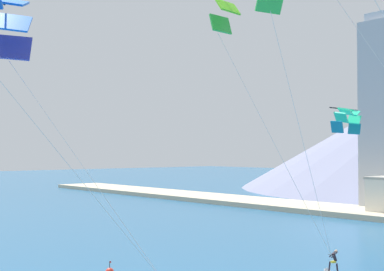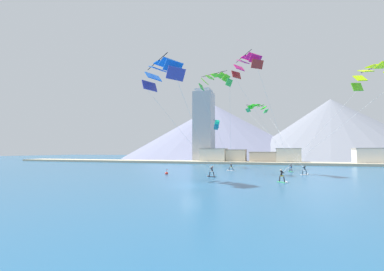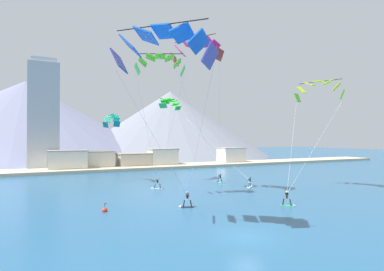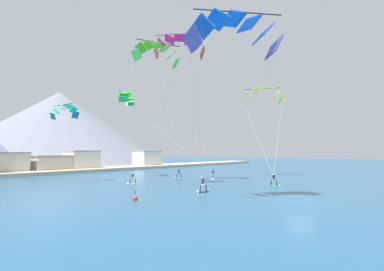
{
  "view_description": "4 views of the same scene",
  "coord_description": "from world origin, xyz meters",
  "px_view_note": "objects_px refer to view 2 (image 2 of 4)",
  "views": [
    {
      "loc": [
        21.79,
        -6.37,
        8.17
      ],
      "look_at": [
        -2.54,
        14.75,
        9.14
      ],
      "focal_mm": 50.0,
      "sensor_mm": 36.0,
      "label": 1
    },
    {
      "loc": [
        9.66,
        -29.53,
        4.19
      ],
      "look_at": [
        -3.7,
        11.84,
        6.79
      ],
      "focal_mm": 24.0,
      "sensor_mm": 36.0,
      "label": 2
    },
    {
      "loc": [
        -13.99,
        -19.64,
        7.72
      ],
      "look_at": [
        2.18,
        14.62,
        8.12
      ],
      "focal_mm": 28.0,
      "sensor_mm": 36.0,
      "label": 3
    },
    {
      "loc": [
        -28.7,
        -9.26,
        4.67
      ],
      "look_at": [
        0.7,
        13.26,
        6.71
      ],
      "focal_mm": 28.0,
      "sensor_mm": 36.0,
      "label": 4
    }
  ],
  "objects_px": {
    "kitesurfer_far_right": "(230,169)",
    "parafoil_kite_near_lead": "(374,73)",
    "kitesurfer_far_left": "(306,172)",
    "parafoil_kite_far_right": "(215,80)",
    "parafoil_kite_distant_high_outer": "(217,124)",
    "parafoil_kite_near_trail": "(247,64)",
    "race_marker_buoy": "(167,173)",
    "kitesurfer_near_lead": "(283,178)",
    "parafoil_kite_mid_center": "(163,72)",
    "kitesurfer_near_trail": "(291,169)",
    "parafoil_kite_far_left": "(257,108)",
    "kitesurfer_mid_center": "(211,173)"
  },
  "relations": [
    {
      "from": "kitesurfer_far_left",
      "to": "parafoil_kite_far_right",
      "type": "bearing_deg",
      "value": -174.09
    },
    {
      "from": "parafoil_kite_distant_high_outer",
      "to": "parafoil_kite_near_trail",
      "type": "bearing_deg",
      "value": -58.85
    },
    {
      "from": "parafoil_kite_near_lead",
      "to": "race_marker_buoy",
      "type": "height_order",
      "value": "parafoil_kite_near_lead"
    },
    {
      "from": "kitesurfer_far_right",
      "to": "race_marker_buoy",
      "type": "xyz_separation_m",
      "value": [
        -9.5,
        -11.44,
        -0.31
      ]
    },
    {
      "from": "kitesurfer_near_lead",
      "to": "race_marker_buoy",
      "type": "height_order",
      "value": "kitesurfer_near_lead"
    },
    {
      "from": "kitesurfer_near_trail",
      "to": "kitesurfer_far_left",
      "type": "xyz_separation_m",
      "value": [
        2.12,
        -6.16,
        -0.02
      ]
    },
    {
      "from": "kitesurfer_far_right",
      "to": "parafoil_kite_distant_high_outer",
      "type": "bearing_deg",
      "value": 116.83
    },
    {
      "from": "kitesurfer_far_left",
      "to": "parafoil_kite_far_left",
      "type": "relative_size",
      "value": 0.12
    },
    {
      "from": "parafoil_kite_far_right",
      "to": "kitesurfer_far_right",
      "type": "bearing_deg",
      "value": 76.01
    },
    {
      "from": "kitesurfer_near_trail",
      "to": "kitesurfer_far_right",
      "type": "distance_m",
      "value": 11.98
    },
    {
      "from": "parafoil_kite_distant_high_outer",
      "to": "race_marker_buoy",
      "type": "xyz_separation_m",
      "value": [
        -4.54,
        -21.24,
        -10.96
      ]
    },
    {
      "from": "kitesurfer_near_trail",
      "to": "parafoil_kite_far_right",
      "type": "bearing_deg",
      "value": -150.13
    },
    {
      "from": "kitesurfer_mid_center",
      "to": "parafoil_kite_distant_high_outer",
      "type": "bearing_deg",
      "value": 99.88
    },
    {
      "from": "parafoil_kite_distant_high_outer",
      "to": "kitesurfer_near_lead",
      "type": "bearing_deg",
      "value": -61.65
    },
    {
      "from": "parafoil_kite_distant_high_outer",
      "to": "race_marker_buoy",
      "type": "bearing_deg",
      "value": -102.06
    },
    {
      "from": "parafoil_kite_near_trail",
      "to": "race_marker_buoy",
      "type": "height_order",
      "value": "parafoil_kite_near_trail"
    },
    {
      "from": "race_marker_buoy",
      "to": "parafoil_kite_mid_center",
      "type": "bearing_deg",
      "value": -70.37
    },
    {
      "from": "parafoil_kite_mid_center",
      "to": "kitesurfer_near_lead",
      "type": "bearing_deg",
      "value": 9.99
    },
    {
      "from": "parafoil_kite_far_left",
      "to": "kitesurfer_near_lead",
      "type": "bearing_deg",
      "value": -79.42
    },
    {
      "from": "kitesurfer_mid_center",
      "to": "parafoil_kite_near_lead",
      "type": "relative_size",
      "value": 0.11
    },
    {
      "from": "kitesurfer_near_lead",
      "to": "kitesurfer_mid_center",
      "type": "distance_m",
      "value": 11.78
    },
    {
      "from": "kitesurfer_near_lead",
      "to": "kitesurfer_far_right",
      "type": "relative_size",
      "value": 1.02
    },
    {
      "from": "kitesurfer_near_lead",
      "to": "parafoil_kite_mid_center",
      "type": "bearing_deg",
      "value": -170.01
    },
    {
      "from": "kitesurfer_near_lead",
      "to": "kitesurfer_near_trail",
      "type": "distance_m",
      "value": 19.12
    },
    {
      "from": "kitesurfer_far_right",
      "to": "parafoil_kite_near_lead",
      "type": "height_order",
      "value": "parafoil_kite_near_lead"
    },
    {
      "from": "parafoil_kite_near_lead",
      "to": "parafoil_kite_near_trail",
      "type": "bearing_deg",
      "value": 165.66
    },
    {
      "from": "parafoil_kite_near_lead",
      "to": "parafoil_kite_near_trail",
      "type": "xyz_separation_m",
      "value": [
        -18.87,
        4.82,
        5.07
      ]
    },
    {
      "from": "kitesurfer_near_trail",
      "to": "parafoil_kite_far_left",
      "type": "distance_m",
      "value": 16.42
    },
    {
      "from": "parafoil_kite_mid_center",
      "to": "parafoil_kite_distant_high_outer",
      "type": "distance_m",
      "value": 30.8
    },
    {
      "from": "race_marker_buoy",
      "to": "parafoil_kite_far_right",
      "type": "bearing_deg",
      "value": 31.79
    },
    {
      "from": "kitesurfer_near_lead",
      "to": "parafoil_kite_far_left",
      "type": "height_order",
      "value": "parafoil_kite_far_left"
    },
    {
      "from": "kitesurfer_far_right",
      "to": "parafoil_kite_near_trail",
      "type": "xyz_separation_m",
      "value": [
        4.28,
        -5.48,
        20.18
      ]
    },
    {
      "from": "kitesurfer_far_left",
      "to": "kitesurfer_far_right",
      "type": "distance_m",
      "value": 14.88
    },
    {
      "from": "parafoil_kite_far_right",
      "to": "parafoil_kite_distant_high_outer",
      "type": "height_order",
      "value": "parafoil_kite_far_right"
    },
    {
      "from": "parafoil_kite_near_trail",
      "to": "parafoil_kite_far_right",
      "type": "bearing_deg",
      "value": -169.57
    },
    {
      "from": "kitesurfer_mid_center",
      "to": "parafoil_kite_near_trail",
      "type": "height_order",
      "value": "parafoil_kite_near_trail"
    },
    {
      "from": "kitesurfer_mid_center",
      "to": "parafoil_kite_mid_center",
      "type": "height_order",
      "value": "parafoil_kite_mid_center"
    },
    {
      "from": "kitesurfer_far_left",
      "to": "parafoil_kite_far_left",
      "type": "height_order",
      "value": "parafoil_kite_far_left"
    },
    {
      "from": "kitesurfer_near_lead",
      "to": "parafoil_kite_distant_high_outer",
      "type": "xyz_separation_m",
      "value": [
        -14.9,
        27.61,
        10.56
      ]
    },
    {
      "from": "kitesurfer_mid_center",
      "to": "parafoil_kite_distant_high_outer",
      "type": "xyz_separation_m",
      "value": [
        -4.02,
        23.08,
        10.55
      ]
    },
    {
      "from": "parafoil_kite_near_lead",
      "to": "parafoil_kite_distant_high_outer",
      "type": "xyz_separation_m",
      "value": [
        -28.1,
        20.1,
        -4.47
      ]
    },
    {
      "from": "kitesurfer_far_left",
      "to": "parafoil_kite_far_right",
      "type": "relative_size",
      "value": 0.1
    },
    {
      "from": "kitesurfer_far_right",
      "to": "parafoil_kite_far_left",
      "type": "distance_m",
      "value": 16.42
    },
    {
      "from": "kitesurfer_near_trail",
      "to": "parafoil_kite_far_left",
      "type": "bearing_deg",
      "value": 137.64
    },
    {
      "from": "parafoil_kite_far_right",
      "to": "parafoil_kite_distant_high_outer",
      "type": "bearing_deg",
      "value": 101.48
    },
    {
      "from": "kitesurfer_near_lead",
      "to": "parafoil_kite_near_trail",
      "type": "bearing_deg",
      "value": 114.67
    },
    {
      "from": "kitesurfer_near_lead",
      "to": "parafoil_kite_distant_high_outer",
      "type": "distance_m",
      "value": 33.1
    },
    {
      "from": "kitesurfer_mid_center",
      "to": "parafoil_kite_near_trail",
      "type": "xyz_separation_m",
      "value": [
        5.22,
        7.8,
        20.09
      ]
    },
    {
      "from": "kitesurfer_far_right",
      "to": "parafoil_kite_near_lead",
      "type": "distance_m",
      "value": 29.5
    },
    {
      "from": "kitesurfer_near_lead",
      "to": "race_marker_buoy",
      "type": "relative_size",
      "value": 1.78
    }
  ]
}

